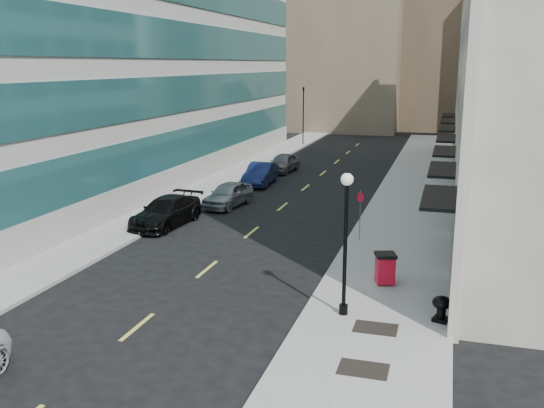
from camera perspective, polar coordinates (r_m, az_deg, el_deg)
The scene contains 19 objects.
ground at distance 19.32m, azimuth -15.49°, elevation -13.46°, with size 160.00×160.00×0.00m, color black.
sidewalk_right at distance 35.59m, azimuth 12.72°, elevation -0.91°, with size 5.00×80.00×0.15m, color gray.
sidewalk_left at distance 38.97m, azimuth -8.25°, elevation 0.49°, with size 3.00×80.00×0.15m, color gray.
building_left at distance 48.73m, azimuth -15.57°, elevation 14.39°, with size 16.14×46.00×20.00m.
skyline_tan_near at distance 83.80m, azimuth 7.45°, elevation 16.75°, with size 14.00×18.00×28.00m, color #7D6C51.
skyline_tan_far at distance 95.50m, azimuth 2.26°, elevation 14.58°, with size 12.00×14.00×22.00m, color #7D6C51.
skyline_stone at distance 80.98m, azimuth 23.09°, elevation 13.14°, with size 10.00×14.00×20.00m, color beige.
grate_mid at distance 17.72m, azimuth 8.59°, elevation -15.10°, with size 1.40×1.00×0.01m, color black.
grate_far at distance 20.22m, azimuth 9.73°, elevation -11.44°, with size 1.40×1.00×0.01m, color black.
road_centerline at distance 34.00m, azimuth -0.35°, elevation -1.35°, with size 0.15×68.20×0.01m.
traffic_signal at distance 64.36m, azimuth 2.99°, elevation 10.60°, with size 0.66×0.66×6.98m.
car_black_pickup at distance 32.84m, azimuth -9.92°, elevation -0.72°, with size 2.12×5.22×1.52m, color black.
car_silver_sedan at distance 36.80m, azimuth -4.16°, elevation 0.91°, with size 1.75×4.35×1.48m, color #969A9E.
car_blue_sedan at distance 43.33m, azimuth -1.08°, elevation 2.83°, with size 1.64×4.70×1.55m, color #141D4B.
car_grey_sedan at distance 48.51m, azimuth 1.03°, elevation 3.90°, with size 1.75×4.35×1.48m, color slate.
trash_bin at distance 23.88m, azimuth 10.60°, elevation -5.89°, with size 0.95×0.95×1.23m.
lamppost at distance 20.15m, azimuth 6.95°, elevation -2.55°, with size 0.42×0.42×5.00m.
sign_post at distance 29.29m, azimuth 8.31°, elevation -0.37°, with size 0.29×0.09×2.47m.
urn_planter at distance 21.00m, azimuth 15.67°, elevation -9.24°, with size 0.63×0.63×0.87m.
Camera 1 is at (9.52, -14.52, 8.48)m, focal length 40.00 mm.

